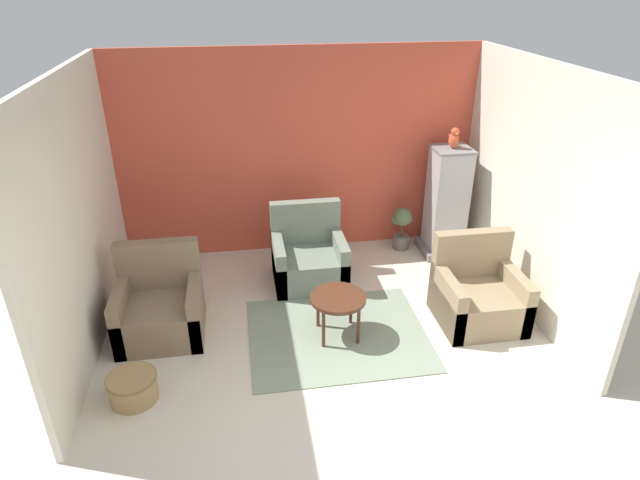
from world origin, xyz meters
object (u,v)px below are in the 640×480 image
(birdcage, at_px, (446,204))
(potted_plant, at_px, (402,224))
(armchair_right, at_px, (478,296))
(parrot, at_px, (454,138))
(armchair_middle, at_px, (309,259))
(coffee_table, at_px, (338,301))
(armchair_left, at_px, (160,309))
(wicker_basket, at_px, (133,387))

(birdcage, height_order, potted_plant, birdcage)
(potted_plant, bearing_deg, armchair_right, -79.61)
(birdcage, relative_size, parrot, 5.43)
(armchair_middle, xyz_separation_m, potted_plant, (1.36, 0.64, 0.07))
(coffee_table, bearing_deg, birdcage, 42.94)
(coffee_table, height_order, birdcage, birdcage)
(armchair_left, xyz_separation_m, parrot, (3.56, 1.29, 1.28))
(potted_plant, bearing_deg, coffee_table, -124.24)
(potted_plant, relative_size, wicker_basket, 1.36)
(parrot, relative_size, wicker_basket, 0.61)
(birdcage, bearing_deg, parrot, 90.00)
(armchair_right, height_order, armchair_middle, same)
(armchair_right, relative_size, potted_plant, 1.56)
(parrot, bearing_deg, wicker_basket, -148.64)
(potted_plant, xyz_separation_m, wicker_basket, (-3.19, -2.43, -0.22))
(armchair_right, relative_size, parrot, 3.50)
(birdcage, distance_m, parrot, 0.88)
(birdcage, height_order, parrot, parrot)
(armchair_left, height_order, parrot, parrot)
(coffee_table, xyz_separation_m, potted_plant, (1.23, 1.80, -0.07))
(armchair_right, bearing_deg, coffee_table, -178.06)
(parrot, height_order, wicker_basket, parrot)
(birdcage, bearing_deg, armchair_left, -160.18)
(coffee_table, relative_size, armchair_left, 0.62)
(birdcage, bearing_deg, wicker_basket, -148.66)
(birdcage, bearing_deg, potted_plant, 162.50)
(potted_plant, bearing_deg, birdcage, -17.50)
(armchair_right, xyz_separation_m, armchair_middle, (-1.68, 1.11, 0.00))
(armchair_left, distance_m, armchair_middle, 1.86)
(coffee_table, bearing_deg, armchair_left, 169.08)
(coffee_table, height_order, armchair_right, armchair_right)
(armchair_left, xyz_separation_m, potted_plant, (3.03, 1.45, 0.07))
(armchair_left, xyz_separation_m, birdcage, (3.56, 1.28, 0.40))
(armchair_left, relative_size, armchair_right, 1.00)
(armchair_middle, xyz_separation_m, parrot, (1.89, 0.47, 1.28))
(birdcage, distance_m, wicker_basket, 4.39)
(armchair_middle, relative_size, parrot, 3.50)
(birdcage, bearing_deg, armchair_right, -97.53)
(birdcage, relative_size, potted_plant, 2.42)
(armchair_left, relative_size, potted_plant, 1.56)
(armchair_middle, bearing_deg, birdcage, 14.02)
(armchair_left, height_order, potted_plant, armchair_left)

